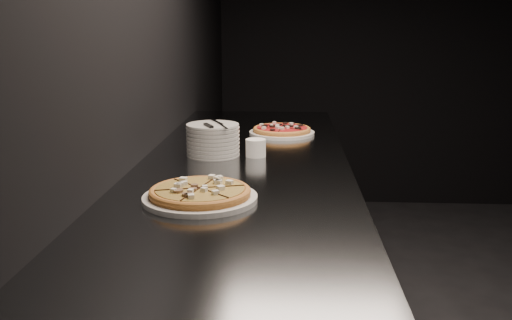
# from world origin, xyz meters

# --- Properties ---
(wall_left) EXTENTS (0.02, 5.00, 2.80)m
(wall_left) POSITION_xyz_m (-2.50, 0.00, 1.40)
(wall_left) COLOR black
(wall_left) RESTS_ON floor
(counter) EXTENTS (0.74, 2.44, 0.92)m
(counter) POSITION_xyz_m (-2.13, 0.00, 0.46)
(counter) COLOR slate
(counter) RESTS_ON floor
(pizza_mushroom) EXTENTS (0.35, 0.35, 0.04)m
(pizza_mushroom) POSITION_xyz_m (-2.21, -0.45, 0.94)
(pizza_mushroom) COLOR silver
(pizza_mushroom) RESTS_ON counter
(pizza_tomato) EXTENTS (0.34, 0.34, 0.03)m
(pizza_tomato) POSITION_xyz_m (-2.00, 0.54, 0.94)
(pizza_tomato) COLOR silver
(pizza_tomato) RESTS_ON counter
(plate_stack) EXTENTS (0.19, 0.19, 0.12)m
(plate_stack) POSITION_xyz_m (-2.25, 0.12, 0.98)
(plate_stack) COLOR silver
(plate_stack) RESTS_ON counter
(cutlery) EXTENTS (0.08, 0.21, 0.01)m
(cutlery) POSITION_xyz_m (-2.25, 0.10, 1.04)
(cutlery) COLOR silver
(cutlery) RESTS_ON plate_stack
(ramekin) EXTENTS (0.07, 0.07, 0.07)m
(ramekin) POSITION_xyz_m (-2.09, 0.10, 0.95)
(ramekin) COLOR white
(ramekin) RESTS_ON counter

